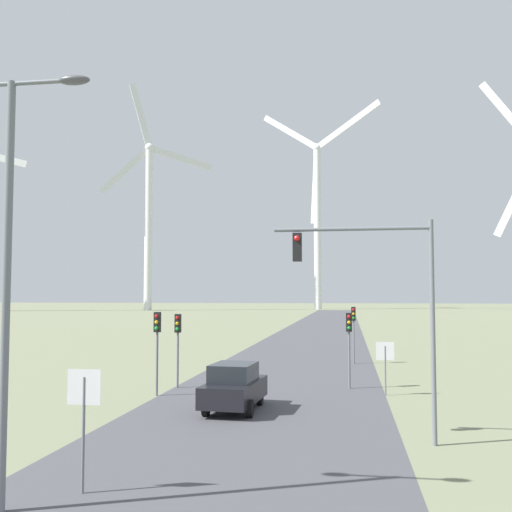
% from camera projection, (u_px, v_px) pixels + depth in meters
% --- Properties ---
extents(road_surface, '(10.00, 240.00, 0.01)m').
position_uv_depth(road_surface, '(309.00, 346.00, 52.17)').
color(road_surface, '#47474C').
rests_on(road_surface, ground).
extents(streetlamp, '(3.58, 0.32, 9.19)m').
position_uv_depth(streetlamp, '(8.00, 231.00, 12.78)').
color(streetlamp, slate).
rests_on(streetlamp, ground).
extents(stop_sign_near, '(0.81, 0.07, 2.79)m').
position_uv_depth(stop_sign_near, '(84.00, 406.00, 13.70)').
color(stop_sign_near, slate).
rests_on(stop_sign_near, ground).
extents(stop_sign_far, '(0.81, 0.07, 2.37)m').
position_uv_depth(stop_sign_far, '(385.00, 358.00, 26.84)').
color(stop_sign_far, slate).
rests_on(stop_sign_far, ground).
extents(traffic_light_post_near_left, '(0.28, 0.34, 3.56)m').
position_uv_depth(traffic_light_post_near_left, '(178.00, 333.00, 29.07)').
color(traffic_light_post_near_left, slate).
rests_on(traffic_light_post_near_left, ground).
extents(traffic_light_post_near_right, '(0.28, 0.34, 3.62)m').
position_uv_depth(traffic_light_post_near_right, '(349.00, 333.00, 28.83)').
color(traffic_light_post_near_right, slate).
rests_on(traffic_light_post_near_right, ground).
extents(traffic_light_post_mid_left, '(0.28, 0.34, 3.72)m').
position_uv_depth(traffic_light_post_mid_left, '(157.00, 334.00, 26.82)').
color(traffic_light_post_mid_left, slate).
rests_on(traffic_light_post_mid_left, ground).
extents(traffic_light_post_mid_right, '(0.28, 0.33, 3.69)m').
position_uv_depth(traffic_light_post_mid_right, '(354.00, 322.00, 39.04)').
color(traffic_light_post_mid_right, slate).
rests_on(traffic_light_post_mid_right, ground).
extents(traffic_light_mast_overhead, '(4.89, 0.34, 6.80)m').
position_uv_depth(traffic_light_mast_overhead, '(378.00, 284.00, 18.42)').
color(traffic_light_mast_overhead, slate).
rests_on(traffic_light_mast_overhead, ground).
extents(car_approaching, '(2.09, 4.22, 1.83)m').
position_uv_depth(car_approaching, '(234.00, 387.00, 23.31)').
color(car_approaching, black).
rests_on(car_approaching, ground).
extents(wind_turbine_left, '(29.18, 14.35, 64.51)m').
position_uv_depth(wind_turbine_left, '(149.00, 210.00, 169.40)').
color(wind_turbine_left, silver).
rests_on(wind_turbine_left, ground).
extents(wind_turbine_center, '(36.95, 19.48, 63.23)m').
position_uv_depth(wind_turbine_center, '(317.00, 208.00, 183.08)').
color(wind_turbine_center, silver).
rests_on(wind_turbine_center, ground).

